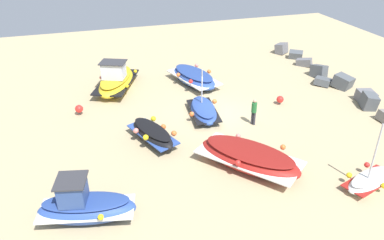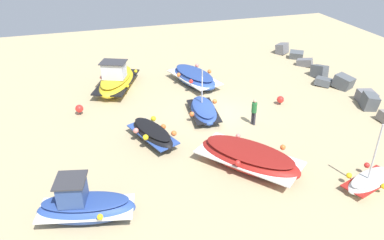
{
  "view_description": "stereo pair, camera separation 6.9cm",
  "coord_description": "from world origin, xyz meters",
  "views": [
    {
      "loc": [
        20.04,
        -7.73,
        11.27
      ],
      "look_at": [
        1.82,
        -2.06,
        0.9
      ],
      "focal_mm": 35.31,
      "sensor_mm": 36.0,
      "label": 1
    },
    {
      "loc": [
        20.06,
        -7.66,
        11.27
      ],
      "look_at": [
        1.82,
        -2.06,
        0.9
      ],
      "focal_mm": 35.31,
      "sensor_mm": 36.0,
      "label": 2
    }
  ],
  "objects": [
    {
      "name": "person_walking",
      "position": [
        1.86,
        1.83,
        0.97
      ],
      "size": [
        0.32,
        0.32,
        1.69
      ],
      "rotation": [
        0.0,
        0.0,
        5.19
      ],
      "color": "#2D2D38",
      "rests_on": "ground_plane"
    },
    {
      "name": "mooring_buoy_0",
      "position": [
        -0.13,
        4.77,
        0.37
      ],
      "size": [
        0.48,
        0.48,
        0.61
      ],
      "color": "#3F3F42",
      "rests_on": "ground_plane"
    },
    {
      "name": "fishing_boat_6",
      "position": [
        8.94,
        4.5,
        0.32
      ],
      "size": [
        2.0,
        3.23,
        3.44
      ],
      "rotation": [
        0.0,
        0.0,
        1.87
      ],
      "color": "white",
      "rests_on": "ground_plane"
    },
    {
      "name": "ground_plane",
      "position": [
        0.0,
        0.0,
        0.0
      ],
      "size": [
        46.0,
        46.0,
        0.0
      ],
      "primitive_type": "plane",
      "color": "tan"
    },
    {
      "name": "fishing_boat_2",
      "position": [
        -5.21,
        0.27,
        0.54
      ],
      "size": [
        5.18,
        3.24,
        1.07
      ],
      "rotation": [
        0.0,
        0.0,
        3.42
      ],
      "color": "#2D4C9E",
      "rests_on": "ground_plane"
    },
    {
      "name": "mooring_buoy_1",
      "position": [
        -2.56,
        -8.23,
        0.43
      ],
      "size": [
        0.5,
        0.5,
        0.69
      ],
      "color": "#3F3F42",
      "rests_on": "ground_plane"
    },
    {
      "name": "fishing_boat_0",
      "position": [
        -6.0,
        -5.43,
        0.7
      ],
      "size": [
        5.68,
        4.04,
        2.22
      ],
      "rotation": [
        0.0,
        0.0,
        5.87
      ],
      "color": "gold",
      "rests_on": "ground_plane"
    },
    {
      "name": "fishing_boat_1",
      "position": [
        5.79,
        -0.28,
        0.54
      ],
      "size": [
        5.63,
        5.16,
        1.08
      ],
      "rotation": [
        0.0,
        0.0,
        0.68
      ],
      "color": "maroon",
      "rests_on": "ground_plane"
    },
    {
      "name": "breakwater_rocks",
      "position": [
        0.23,
        10.17,
        0.4
      ],
      "size": [
        20.61,
        2.73,
        1.27
      ],
      "color": "slate",
      "rests_on": "ground_plane"
    },
    {
      "name": "fishing_boat_4",
      "position": [
        -0.06,
        -0.71,
        0.4
      ],
      "size": [
        3.79,
        2.19,
        3.01
      ],
      "rotation": [
        0.0,
        0.0,
        6.18
      ],
      "color": "#2D4C9E",
      "rests_on": "ground_plane"
    },
    {
      "name": "fishing_boat_5",
      "position": [
        7.27,
        -8.39,
        0.69
      ],
      "size": [
        2.44,
        4.31,
        2.1
      ],
      "rotation": [
        0.0,
        0.0,
        4.49
      ],
      "color": "#2D4C9E",
      "rests_on": "ground_plane"
    },
    {
      "name": "fishing_boat_3",
      "position": [
        2.03,
        -4.44,
        0.5
      ],
      "size": [
        3.91,
        2.5,
        0.99
      ],
      "rotation": [
        0.0,
        0.0,
        0.36
      ],
      "color": "black",
      "rests_on": "ground_plane"
    }
  ]
}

